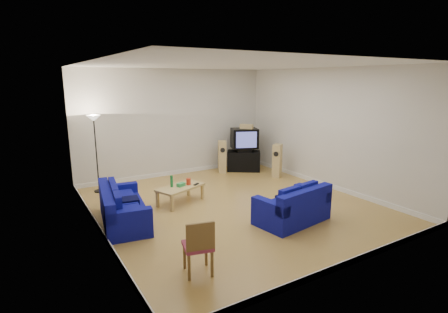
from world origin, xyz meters
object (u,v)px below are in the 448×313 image
sofa_loveseat (294,209)px  tv_stand (244,161)px  sofa_three_seat (121,210)px  coffee_table (180,188)px  television (244,138)px

sofa_loveseat → tv_stand: sofa_loveseat is taller
sofa_three_seat → coffee_table: sofa_three_seat is taller
tv_stand → sofa_three_seat: bearing=-119.6°
coffee_table → television: (3.05, 1.77, 0.69)m
sofa_three_seat → tv_stand: size_ratio=1.96×
tv_stand → television: television is taller
tv_stand → coffee_table: bearing=-115.3°
coffee_table → television: size_ratio=1.29×
tv_stand → television: bearing=64.6°
sofa_loveseat → tv_stand: 4.29m
coffee_table → tv_stand: bearing=30.2°
sofa_loveseat → coffee_table: (-1.52, 2.26, 0.07)m
tv_stand → sofa_loveseat: bearing=-75.9°
sofa_loveseat → television: 4.38m
sofa_three_seat → sofa_loveseat: size_ratio=1.24×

